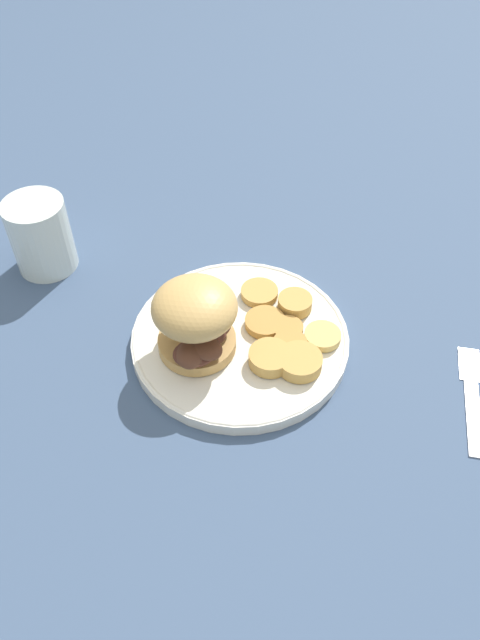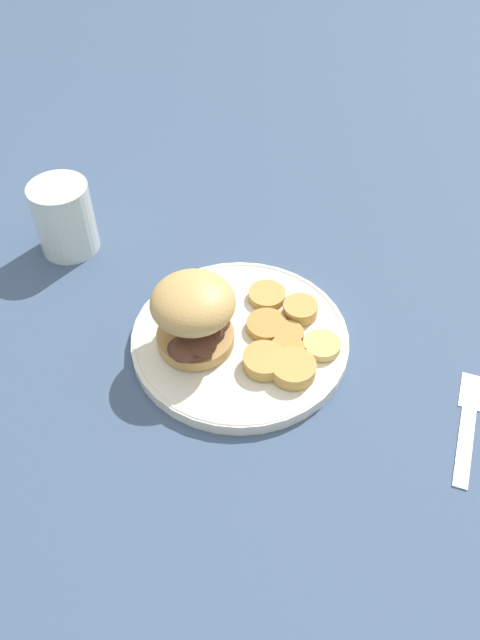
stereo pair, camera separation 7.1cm
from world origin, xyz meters
name	(u,v)px [view 2 (the right image)]	position (x,y,z in m)	size (l,w,h in m)	color
ground_plane	(240,344)	(0.00, 0.00, 0.00)	(4.00, 4.00, 0.00)	#3D5170
dinner_plate	(240,339)	(0.00, 0.00, 0.01)	(0.26, 0.26, 0.02)	white
sandwich	(195,316)	(0.03, 0.04, 0.06)	(0.09, 0.10, 0.09)	tan
potato_round_0	(267,295)	(0.01, -0.07, 0.02)	(0.05, 0.05, 0.01)	tan
potato_round_1	(288,334)	(-0.05, -0.03, 0.02)	(0.04, 0.04, 0.01)	#BC8942
potato_round_2	(264,361)	(-0.05, 0.02, 0.02)	(0.05, 0.05, 0.02)	tan
potato_round_3	(267,325)	(-0.02, -0.03, 0.02)	(0.05, 0.05, 0.01)	#BC8942
potato_round_4	(293,368)	(-0.08, 0.01, 0.02)	(0.05, 0.05, 0.02)	tan
potato_round_5	(287,350)	(-0.06, -0.01, 0.02)	(0.04, 0.04, 0.01)	#BC8942
potato_round_6	(300,309)	(-0.04, -0.07, 0.02)	(0.04, 0.04, 0.02)	tan
potato_round_7	(322,345)	(-0.09, -0.04, 0.02)	(0.04, 0.04, 0.01)	#DBB766
fork	(467,425)	(-0.27, -0.04, 0.00)	(0.06, 0.15, 0.00)	silver
drinking_glass	(64,218)	(0.29, -0.02, 0.05)	(0.08, 0.08, 0.10)	silver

